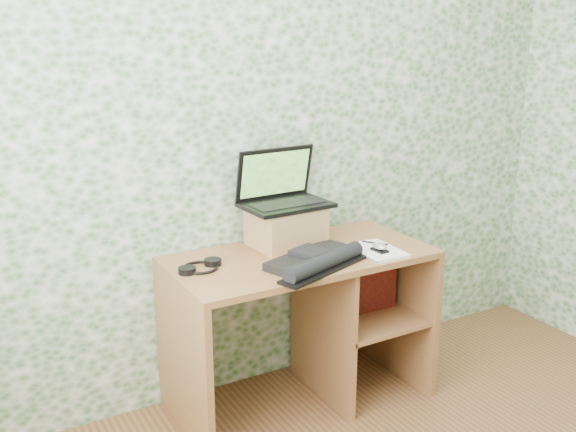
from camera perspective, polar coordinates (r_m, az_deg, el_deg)
wall_back at (r=3.06m, az=-1.81°, el=8.06°), size 3.50×0.00×3.50m
desk at (r=3.08m, az=2.09°, el=-7.74°), size 1.20×0.60×0.75m
riser at (r=3.02m, az=-0.17°, el=-0.92°), size 0.33×0.28×0.19m
laptop at (r=3.01m, az=-0.57°, el=2.15°), size 0.41×0.30×0.27m
keyboard at (r=2.78m, az=2.56°, el=-3.92°), size 0.51×0.40×0.07m
headphones at (r=2.76m, az=-7.81°, el=-4.50°), size 0.21×0.19×0.03m
notepad at (r=2.98m, az=7.90°, el=-3.05°), size 0.20×0.28×0.01m
mouse at (r=2.95m, az=8.15°, el=-2.83°), size 0.06×0.09×0.03m
pen at (r=3.05m, az=7.75°, el=-2.38°), size 0.08×0.10×0.01m
red_box at (r=3.22m, az=7.52°, el=-5.86°), size 0.24×0.08×0.28m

